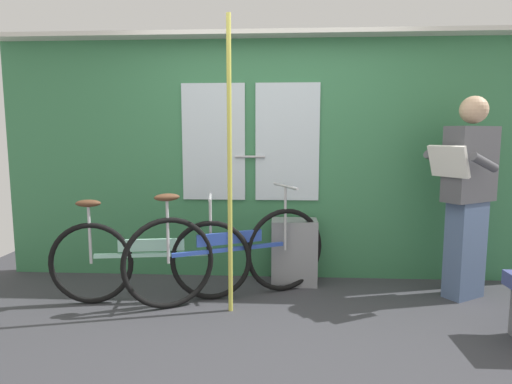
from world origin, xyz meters
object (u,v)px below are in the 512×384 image
(bicycle_near_door, at_px, (151,259))
(trash_bin_by_wall, at_px, (294,252))
(passenger_reading_newspaper, at_px, (468,193))
(handrail_pole, at_px, (230,168))
(bicycle_leaning_behind, at_px, (229,254))

(bicycle_near_door, distance_m, trash_bin_by_wall, 1.31)
(bicycle_near_door, height_order, trash_bin_by_wall, bicycle_near_door)
(bicycle_near_door, relative_size, trash_bin_by_wall, 2.72)
(passenger_reading_newspaper, distance_m, handrail_pole, 2.01)
(trash_bin_by_wall, distance_m, handrail_pole, 1.19)
(passenger_reading_newspaper, xyz_separation_m, handrail_pole, (-1.95, -0.41, 0.23))
(bicycle_near_door, height_order, handrail_pole, handrail_pole)
(bicycle_near_door, bearing_deg, handrail_pole, -21.44)
(bicycle_leaning_behind, bearing_deg, passenger_reading_newspaper, -21.69)
(passenger_reading_newspaper, bearing_deg, bicycle_near_door, -26.64)
(passenger_reading_newspaper, bearing_deg, handrail_pole, -20.30)
(bicycle_leaning_behind, bearing_deg, handrail_pole, -107.27)
(handrail_pole, bearing_deg, bicycle_leaning_behind, 99.07)
(bicycle_near_door, bearing_deg, passenger_reading_newspaper, -3.07)
(passenger_reading_newspaper, distance_m, trash_bin_by_wall, 1.58)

